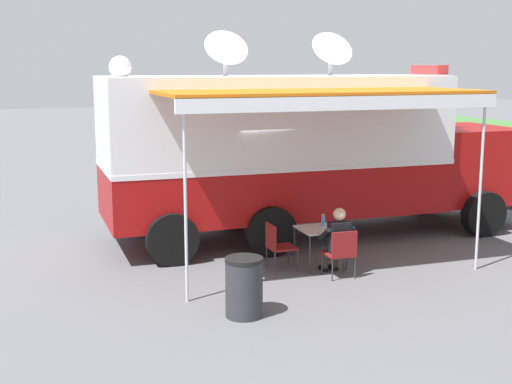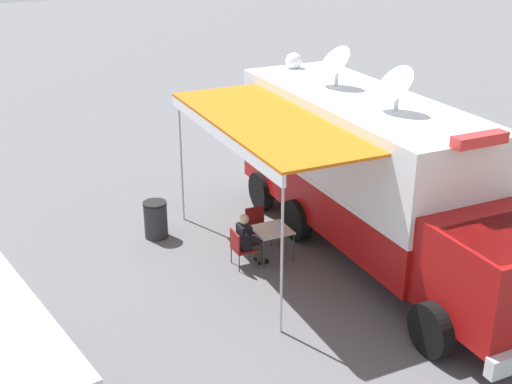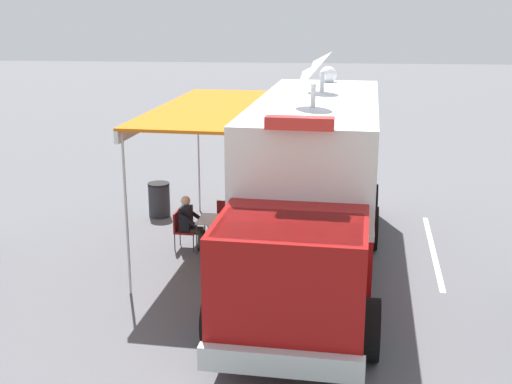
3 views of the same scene
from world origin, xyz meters
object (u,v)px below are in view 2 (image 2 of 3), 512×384
at_px(folding_chair_at_table, 240,246).
at_px(seated_responder, 248,238).
at_px(folding_table, 272,232).
at_px(command_truck, 375,173).
at_px(water_bottle, 282,226).
at_px(folding_chair_beside_table, 257,223).
at_px(trash_bin, 156,220).

xyz_separation_m(folding_chair_at_table, seated_responder, (-0.19, 0.01, 0.14)).
distance_m(folding_table, seated_responder, 0.61).
distance_m(command_truck, water_bottle, 2.37).
bearing_deg(folding_chair_beside_table, trash_bin, -36.46).
distance_m(water_bottle, seated_responder, 0.81).
height_order(command_truck, folding_chair_at_table, command_truck).
distance_m(folding_table, folding_chair_beside_table, 0.87).
bearing_deg(command_truck, trash_bin, -37.94).
relative_size(command_truck, seated_responder, 7.72).
bearing_deg(folding_chair_beside_table, command_truck, 140.69).
bearing_deg(command_truck, seated_responder, -16.77).
bearing_deg(trash_bin, folding_table, 129.13).
relative_size(command_truck, trash_bin, 10.60).
bearing_deg(trash_bin, folding_chair_at_table, 115.18).
distance_m(command_truck, folding_table, 2.63).
relative_size(folding_chair_at_table, seated_responder, 0.70).
height_order(water_bottle, seated_responder, seated_responder).
bearing_deg(seated_responder, command_truck, 163.23).
relative_size(folding_table, trash_bin, 0.94).
distance_m(command_truck, trash_bin, 5.31).
bearing_deg(folding_chair_at_table, folding_chair_beside_table, -137.04).
height_order(folding_chair_at_table, folding_chair_beside_table, same).
bearing_deg(folding_chair_at_table, seated_responder, 175.67).
height_order(folding_table, water_bottle, water_bottle).
xyz_separation_m(folding_chair_at_table, trash_bin, (1.08, -2.29, -0.06)).
bearing_deg(folding_chair_beside_table, folding_chair_at_table, 42.96).
bearing_deg(seated_responder, folding_chair_beside_table, -129.81).
distance_m(water_bottle, trash_bin, 3.21).
xyz_separation_m(command_truck, folding_chair_beside_table, (2.05, -1.68, -1.43)).
relative_size(folding_chair_beside_table, trash_bin, 0.96).
distance_m(folding_chair_at_table, trash_bin, 2.53).
bearing_deg(command_truck, folding_table, -21.12).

